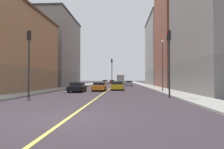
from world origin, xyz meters
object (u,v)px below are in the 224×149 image
Objects in this scene: car_white at (105,82)px; traffic_light_right_near at (29,54)px; car_silver at (129,83)px; street_lamp_left_near at (162,60)px; building_right_midblock at (51,51)px; building_left_mid at (186,32)px; car_red at (112,82)px; car_yellow at (118,86)px; traffic_light_median_far at (112,69)px; box_truck at (121,79)px; car_orange at (99,87)px; car_black at (77,87)px; traffic_light_left_near at (169,54)px; building_left_far at (167,51)px; car_maroon at (117,85)px.

traffic_light_right_near is at bearing -92.73° from car_white.
car_silver is (10.57, 33.24, -3.45)m from traffic_light_right_near.
traffic_light_right_near is at bearing -149.25° from street_lamp_left_near.
building_right_midblock is 31.79m from street_lamp_left_near.
building_left_mid is at bearing 46.50° from traffic_light_right_near.
car_red is at bearing 84.34° from traffic_light_right_near.
building_left_mid is 17.95m from street_lamp_left_near.
car_red reaches higher than car_yellow.
traffic_light_median_far is 0.88× the size of box_truck.
car_red is (-0.37, 42.33, 0.05)m from car_orange.
car_black is at bearing 70.59° from traffic_light_right_near.
building_right_midblock is at bearing 167.49° from building_left_mid.
building_left_mid is 23.27m from car_orange.
car_silver is at bearing 94.87° from traffic_light_left_near.
box_truck is at bearing 80.23° from traffic_light_right_near.
building_left_mid is at bearing 69.56° from traffic_light_left_near.
traffic_light_left_near is 1.46× the size of car_red.
building_left_far reaches higher than car_silver.
car_black is (-5.32, -5.07, -0.02)m from car_yellow.
building_right_midblock is 25.73m from box_truck.
building_left_far is at bearing 90.00° from building_left_mid.
car_orange is (-2.60, -2.64, -0.03)m from car_yellow.
traffic_light_right_near is 29.01m from traffic_light_median_far.
car_yellow is (0.26, -8.66, 0.03)m from car_maroon.
traffic_light_median_far is 1.64× the size of car_silver.
car_orange is (-8.79, 2.10, -3.69)m from street_lamp_left_near.
car_yellow is 20.06m from car_silver.
building_right_midblock is at bearing -114.57° from car_white.
box_truck reaches higher than car_white.
car_maroon is at bearing 91.71° from car_yellow.
street_lamp_left_near reaches higher than traffic_light_left_near.
car_red is (-16.81, 29.76, -10.60)m from building_left_mid.
traffic_light_left_near is at bearing -85.13° from car_silver.
box_truck is at bearing -57.97° from car_red.
building_right_midblock is 2.84× the size of traffic_light_right_near.
street_lamp_left_near is 1.47× the size of car_black.
building_right_midblock reaches higher than car_black.
building_right_midblock is 4.62× the size of car_silver.
car_black is at bearing -62.11° from building_right_midblock.
building_left_far is at bearing 78.17° from traffic_light_left_near.
car_orange is at bearing -89.50° from car_red.
car_white is at bearing 110.40° from car_silver.
street_lamp_left_near reaches higher than car_orange.
car_orange is (-7.77, 10.68, -3.40)m from traffic_light_left_near.
building_right_midblock is at bearing 106.03° from traffic_light_right_near.
car_yellow is 41.71m from car_white.
building_left_mid is 5.73× the size of car_silver.
traffic_light_left_near reaches higher than car_maroon.
building_right_midblock is at bearing -170.58° from car_silver.
box_truck is (0.32, 26.18, 1.02)m from car_maroon.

